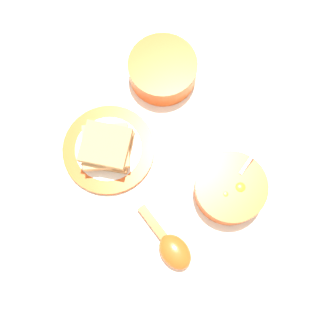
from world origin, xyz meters
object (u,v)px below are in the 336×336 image
toast_plate (109,149)px  toast_sandwich (107,147)px  egg_bowl (230,188)px  congee_bowl (163,69)px  soup_spoon (172,248)px

toast_plate → toast_sandwich: toast_sandwich is taller
egg_bowl → congee_bowl: egg_bowl is taller
egg_bowl → toast_sandwich: egg_bowl is taller
toast_plate → toast_sandwich: size_ratio=1.48×
soup_spoon → congee_bowl: size_ratio=1.04×
toast_plate → toast_sandwich: 0.03m
soup_spoon → congee_bowl: congee_bowl is taller
toast_plate → congee_bowl: size_ratio=1.31×
egg_bowl → soup_spoon: (0.00, -0.17, -0.01)m
toast_sandwich → soup_spoon: bearing=-11.3°
egg_bowl → toast_sandwich: size_ratio=1.14×
congee_bowl → toast_plate: bearing=-78.2°
egg_bowl → soup_spoon: size_ratio=0.97×
soup_spoon → congee_bowl: 0.39m
toast_plate → soup_spoon: 0.25m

